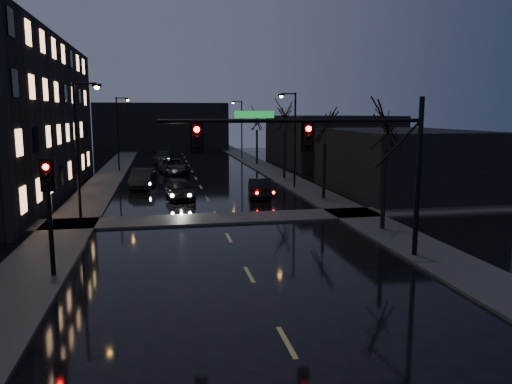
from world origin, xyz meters
name	(u,v)px	position (x,y,z in m)	size (l,w,h in m)	color
ground	(307,379)	(0.00, 0.00, 0.00)	(160.00, 160.00, 0.00)	black
sidewalk_left	(102,184)	(-8.50, 35.00, 0.06)	(3.00, 140.00, 0.12)	#2D2D2B
sidewalk_right	(288,180)	(8.50, 35.00, 0.06)	(3.00, 140.00, 0.12)	#2D2D2B
sidewalk_cross	(219,219)	(0.00, 18.50, 0.06)	(40.00, 3.00, 0.12)	#2D2D2B
commercial_right_near	(401,162)	(15.50, 26.00, 2.50)	(10.00, 14.00, 5.00)	black
commercial_right_far	(329,140)	(17.00, 48.00, 3.00)	(12.00, 18.00, 6.00)	black
far_block	(162,127)	(-3.00, 78.00, 4.00)	(22.00, 10.00, 8.00)	black
signal_mast	(336,148)	(3.85, 9.00, 4.87)	(11.11, 0.41, 7.00)	black
signal_pole_left	(49,201)	(-7.50, 8.99, 3.01)	(0.35, 0.41, 4.53)	black
tree_near	(387,115)	(8.40, 14.00, 6.22)	(3.52, 3.52, 8.08)	black
tree_mid_a	(325,120)	(8.40, 24.00, 5.83)	(3.30, 3.30, 7.58)	black
tree_mid_b	(285,110)	(8.40, 36.00, 6.61)	(3.74, 3.74, 8.59)	black
tree_far	(257,115)	(8.40, 50.00, 6.06)	(3.43, 3.43, 7.88)	black
streetlight_l_near	(81,141)	(-7.58, 18.00, 4.77)	(1.53, 0.28, 8.00)	black
streetlight_l_far	(120,128)	(-7.58, 45.00, 4.77)	(1.53, 0.28, 8.00)	black
streetlight_r_mid	(292,132)	(7.58, 30.00, 4.77)	(1.53, 0.28, 8.00)	black
streetlight_r_far	(240,124)	(7.58, 58.00, 4.77)	(1.53, 0.28, 8.00)	black
oncoming_car_a	(180,189)	(-2.01, 26.13, 0.78)	(1.83, 4.55, 1.55)	black
oncoming_car_b	(143,178)	(-4.89, 32.51, 0.81)	(1.72, 4.94, 1.63)	black
oncoming_car_c	(174,166)	(-2.02, 42.06, 0.80)	(2.65, 5.74, 1.60)	black
oncoming_car_d	(164,157)	(-2.98, 54.41, 0.76)	(2.14, 5.27, 1.53)	black
lead_car	(259,188)	(3.94, 25.88, 0.74)	(1.57, 4.49, 1.48)	black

